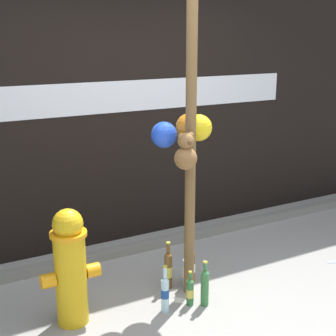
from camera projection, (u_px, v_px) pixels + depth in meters
The scene contains 14 objects.
ground_plane at pixel (222, 320), 3.67m from camera, with size 14.00×14.00×0.00m, color gray.
building_wall at pixel (120, 72), 4.76m from camera, with size 10.00×0.21×3.45m.
curb_strip at pixel (142, 246), 4.84m from camera, with size 8.00×0.12×0.08m, color slate.
memorial_post at pixel (188, 95), 3.66m from camera, with size 0.49×0.43×3.02m.
fire_hydrant at pixel (70, 267), 3.53m from camera, with size 0.44×0.27×0.90m.
bottle_0 at pixel (191, 266), 4.20m from camera, with size 0.08×0.08×0.36m.
bottle_1 at pixel (205, 286), 3.83m from camera, with size 0.07×0.07×0.38m.
bottle_2 at pixel (165, 293), 3.74m from camera, with size 0.06×0.06×0.39m.
bottle_3 at pixel (168, 269), 4.09m from camera, with size 0.07×0.07×0.42m.
bottle_4 at pixel (187, 271), 4.12m from camera, with size 0.08×0.08×0.37m.
bottle_5 at pixel (190, 291), 3.84m from camera, with size 0.06×0.06×0.29m.
litter_0 at pixel (181, 301), 3.93m from camera, with size 0.14×0.07×0.01m, color silver.
litter_1 at pixel (331, 262), 4.59m from camera, with size 0.09×0.05×0.01m, color #8C99B2.
litter_2 at pixel (20, 276), 4.32m from camera, with size 0.14×0.10×0.01m, color silver.
Camera 1 is at (-1.89, -2.64, 2.10)m, focal length 51.91 mm.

